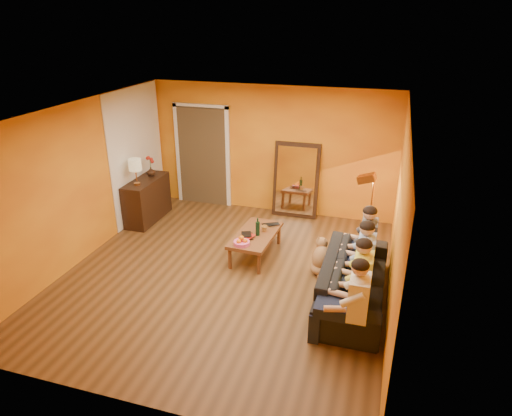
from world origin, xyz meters
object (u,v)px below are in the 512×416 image
(dog, at_px, (322,256))
(person_mid_right, at_px, (365,261))
(person_far_right, at_px, (368,243))
(tumbler, at_px, (264,229))
(coffee_table, at_px, (256,244))
(laptop, at_px, (271,226))
(wine_bottle, at_px, (258,227))
(vase, at_px, (151,171))
(floor_lamp, at_px, (370,216))
(sideboard, at_px, (147,200))
(person_mid_left, at_px, (362,280))
(person_far_left, at_px, (358,304))
(sofa, at_px, (354,280))
(mirror_frame, at_px, (296,180))
(table_lamp, at_px, (136,172))

(dog, height_order, person_mid_right, person_mid_right)
(person_far_right, relative_size, tumbler, 11.11)
(coffee_table, bearing_deg, laptop, 65.63)
(wine_bottle, distance_m, vase, 2.81)
(tumbler, bearing_deg, floor_lamp, 15.94)
(sideboard, xyz_separation_m, dog, (3.68, -1.03, -0.13))
(person_mid_left, relative_size, person_far_right, 1.00)
(coffee_table, bearing_deg, person_mid_right, -18.90)
(person_far_left, relative_size, person_mid_right, 1.00)
(sofa, height_order, tumbler, sofa)
(wine_bottle, bearing_deg, person_far_right, -4.48)
(sideboard, distance_m, sofa, 4.55)
(mirror_frame, relative_size, coffee_table, 1.25)
(sideboard, bearing_deg, laptop, -9.65)
(sofa, xyz_separation_m, person_far_left, (0.13, -1.00, 0.28))
(person_mid_right, xyz_separation_m, tumbler, (-1.74, 0.86, -0.14))
(sofa, bearing_deg, table_lamp, 72.35)
(dog, distance_m, vase, 3.95)
(sideboard, distance_m, person_mid_left, 4.85)
(sideboard, relative_size, dog, 2.01)
(mirror_frame, bearing_deg, person_mid_right, -59.00)
(sideboard, bearing_deg, dog, -15.63)
(person_far_left, height_order, tumbler, person_far_left)
(coffee_table, height_order, person_far_right, person_far_right)
(vase, bearing_deg, person_far_left, -33.56)
(tumbler, bearing_deg, table_lamp, 171.62)
(person_far_right, bearing_deg, coffee_table, 174.11)
(person_mid_left, relative_size, wine_bottle, 3.94)
(table_lamp, height_order, wine_bottle, table_lamp)
(table_lamp, xyz_separation_m, wine_bottle, (2.56, -0.56, -0.53))
(wine_bottle, relative_size, laptop, 1.01)
(table_lamp, bearing_deg, laptop, -3.36)
(floor_lamp, height_order, wine_bottle, floor_lamp)
(person_mid_right, relative_size, tumbler, 11.11)
(table_lamp, distance_m, dog, 3.84)
(table_lamp, height_order, floor_lamp, floor_lamp)
(person_far_left, bearing_deg, laptop, 127.45)
(tumbler, bearing_deg, sofa, -30.87)
(person_far_right, relative_size, wine_bottle, 3.94)
(sofa, relative_size, person_far_right, 1.85)
(person_far_right, bearing_deg, floor_lamp, 92.15)
(sideboard, xyz_separation_m, sofa, (4.24, -1.65, -0.10))
(person_far_left, height_order, wine_bottle, person_far_left)
(person_mid_right, distance_m, wine_bottle, 1.94)
(coffee_table, distance_m, vase, 2.82)
(table_lamp, bearing_deg, tumbler, -8.38)
(person_far_left, relative_size, vase, 6.86)
(dog, bearing_deg, sofa, -59.79)
(floor_lamp, relative_size, person_mid_right, 1.18)
(laptop, bearing_deg, person_far_right, -46.54)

